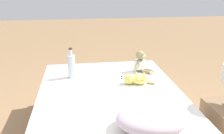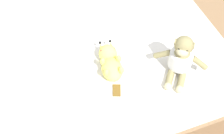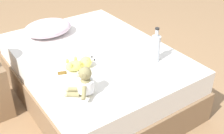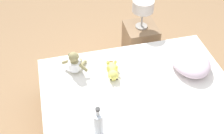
{
  "view_description": "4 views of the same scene",
  "coord_description": "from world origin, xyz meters",
  "px_view_note": "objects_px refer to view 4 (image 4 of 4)",
  "views": [
    {
      "loc": [
        0.27,
        1.96,
        1.47
      ],
      "look_at": [
        -0.06,
        -0.38,
        0.63
      ],
      "focal_mm": 39.37,
      "sensor_mm": 36.0,
      "label": 1
    },
    {
      "loc": [
        -1.3,
        0.19,
        1.91
      ],
      "look_at": [
        -0.3,
        -0.18,
        0.58
      ],
      "focal_mm": 53.16,
      "sensor_mm": 36.0,
      "label": 2
    },
    {
      "loc": [
        -1.21,
        -2.04,
        1.82
      ],
      "look_at": [
        -0.09,
        -0.43,
        0.6
      ],
      "focal_mm": 46.55,
      "sensor_mm": 36.0,
      "label": 3
    },
    {
      "loc": [
        1.6,
        -0.64,
        2.46
      ],
      "look_at": [
        -0.3,
        -0.18,
        0.58
      ],
      "focal_mm": 45.65,
      "sensor_mm": 36.0,
      "label": 4
    }
  ],
  "objects_px": {
    "bed": "(137,109)",
    "plush_yellow_creature": "(112,71)",
    "pillow": "(190,60)",
    "glass_bottle": "(99,124)",
    "nightstand": "(140,43)",
    "plush_monkey": "(75,63)",
    "bedside_lamp": "(143,7)"
  },
  "relations": [
    {
      "from": "bed",
      "to": "plush_yellow_creature",
      "type": "height_order",
      "value": "plush_yellow_creature"
    },
    {
      "from": "pillow",
      "to": "glass_bottle",
      "type": "bearing_deg",
      "value": -61.71
    },
    {
      "from": "glass_bottle",
      "to": "nightstand",
      "type": "height_order",
      "value": "glass_bottle"
    },
    {
      "from": "pillow",
      "to": "plush_yellow_creature",
      "type": "xyz_separation_m",
      "value": [
        -0.06,
        -0.76,
        -0.03
      ]
    },
    {
      "from": "plush_monkey",
      "to": "plush_yellow_creature",
      "type": "xyz_separation_m",
      "value": [
        0.14,
        0.33,
        -0.05
      ]
    },
    {
      "from": "bedside_lamp",
      "to": "glass_bottle",
      "type": "bearing_deg",
      "value": -30.7
    },
    {
      "from": "glass_bottle",
      "to": "bedside_lamp",
      "type": "relative_size",
      "value": 0.91
    },
    {
      "from": "bed",
      "to": "nightstand",
      "type": "distance_m",
      "value": 1.01
    },
    {
      "from": "bedside_lamp",
      "to": "plush_yellow_creature",
      "type": "bearing_deg",
      "value": -36.57
    },
    {
      "from": "plush_monkey",
      "to": "pillow",
      "type": "bearing_deg",
      "value": 79.54
    },
    {
      "from": "plush_yellow_creature",
      "to": "nightstand",
      "type": "height_order",
      "value": "plush_yellow_creature"
    },
    {
      "from": "plush_yellow_creature",
      "to": "nightstand",
      "type": "distance_m",
      "value": 0.92
    },
    {
      "from": "nightstand",
      "to": "bedside_lamp",
      "type": "height_order",
      "value": "bedside_lamp"
    },
    {
      "from": "bedside_lamp",
      "to": "nightstand",
      "type": "bearing_deg",
      "value": 0.0
    },
    {
      "from": "pillow",
      "to": "glass_bottle",
      "type": "xyz_separation_m",
      "value": [
        0.55,
        -1.02,
        0.05
      ]
    },
    {
      "from": "nightstand",
      "to": "bedside_lamp",
      "type": "relative_size",
      "value": 1.45
    },
    {
      "from": "glass_bottle",
      "to": "nightstand",
      "type": "distance_m",
      "value": 1.57
    },
    {
      "from": "bed",
      "to": "pillow",
      "type": "relative_size",
      "value": 3.56
    },
    {
      "from": "plush_monkey",
      "to": "bedside_lamp",
      "type": "xyz_separation_m",
      "value": [
        -0.56,
        0.85,
        0.16
      ]
    },
    {
      "from": "plush_monkey",
      "to": "plush_yellow_creature",
      "type": "relative_size",
      "value": 0.77
    },
    {
      "from": "bedside_lamp",
      "to": "plush_monkey",
      "type": "bearing_deg",
      "value": -56.79
    },
    {
      "from": "pillow",
      "to": "plush_monkey",
      "type": "relative_size",
      "value": 1.98
    },
    {
      "from": "plush_monkey",
      "to": "bed",
      "type": "bearing_deg",
      "value": 52.21
    },
    {
      "from": "pillow",
      "to": "glass_bottle",
      "type": "relative_size",
      "value": 1.61
    },
    {
      "from": "plush_monkey",
      "to": "bedside_lamp",
      "type": "bearing_deg",
      "value": 123.21
    },
    {
      "from": "bed",
      "to": "plush_monkey",
      "type": "distance_m",
      "value": 0.75
    },
    {
      "from": "bed",
      "to": "bedside_lamp",
      "type": "relative_size",
      "value": 5.18
    },
    {
      "from": "bed",
      "to": "pillow",
      "type": "distance_m",
      "value": 0.7
    },
    {
      "from": "plush_monkey",
      "to": "plush_yellow_creature",
      "type": "height_order",
      "value": "plush_monkey"
    },
    {
      "from": "plush_monkey",
      "to": "bedside_lamp",
      "type": "distance_m",
      "value": 1.03
    },
    {
      "from": "bed",
      "to": "glass_bottle",
      "type": "xyz_separation_m",
      "value": [
        0.35,
        -0.45,
        0.39
      ]
    },
    {
      "from": "plush_monkey",
      "to": "nightstand",
      "type": "height_order",
      "value": "plush_monkey"
    }
  ]
}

